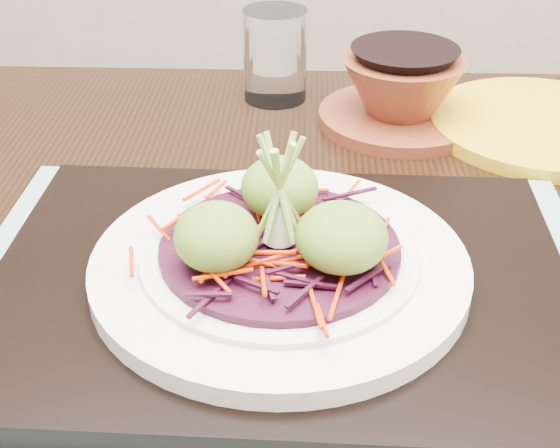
{
  "coord_description": "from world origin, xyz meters",
  "views": [
    {
      "loc": [
        0.02,
        -0.54,
        1.07
      ],
      "look_at": [
        0.01,
        -0.1,
        0.79
      ],
      "focal_mm": 50.0,
      "sensor_mm": 36.0,
      "label": 1
    }
  ],
  "objects_px": {
    "white_plate": "(280,264)",
    "yellow_plate": "(542,125)",
    "serving_tray": "(280,285)",
    "terracotta_bowl_set": "(401,95)",
    "dining_table": "(279,378)",
    "water_glass": "(275,55)"
  },
  "relations": [
    {
      "from": "water_glass",
      "to": "yellow_plate",
      "type": "bearing_deg",
      "value": -17.03
    },
    {
      "from": "white_plate",
      "to": "serving_tray",
      "type": "bearing_deg",
      "value": 0.0
    },
    {
      "from": "water_glass",
      "to": "white_plate",
      "type": "bearing_deg",
      "value": -88.63
    },
    {
      "from": "dining_table",
      "to": "white_plate",
      "type": "xyz_separation_m",
      "value": [
        0.0,
        -0.03,
        0.13
      ]
    },
    {
      "from": "terracotta_bowl_set",
      "to": "white_plate",
      "type": "bearing_deg",
      "value": -111.99
    },
    {
      "from": "yellow_plate",
      "to": "terracotta_bowl_set",
      "type": "bearing_deg",
      "value": 172.57
    },
    {
      "from": "white_plate",
      "to": "yellow_plate",
      "type": "xyz_separation_m",
      "value": [
        0.25,
        0.27,
        -0.02
      ]
    },
    {
      "from": "terracotta_bowl_set",
      "to": "water_glass",
      "type": "bearing_deg",
      "value": 153.44
    },
    {
      "from": "yellow_plate",
      "to": "dining_table",
      "type": "bearing_deg",
      "value": -136.38
    },
    {
      "from": "terracotta_bowl_set",
      "to": "yellow_plate",
      "type": "relative_size",
      "value": 0.85
    },
    {
      "from": "white_plate",
      "to": "water_glass",
      "type": "height_order",
      "value": "water_glass"
    },
    {
      "from": "serving_tray",
      "to": "terracotta_bowl_set",
      "type": "bearing_deg",
      "value": 70.97
    },
    {
      "from": "dining_table",
      "to": "yellow_plate",
      "type": "bearing_deg",
      "value": 45.38
    },
    {
      "from": "white_plate",
      "to": "water_glass",
      "type": "relative_size",
      "value": 2.67
    },
    {
      "from": "white_plate",
      "to": "terracotta_bowl_set",
      "type": "relative_size",
      "value": 1.35
    },
    {
      "from": "dining_table",
      "to": "serving_tray",
      "type": "relative_size",
      "value": 3.18
    },
    {
      "from": "serving_tray",
      "to": "water_glass",
      "type": "bearing_deg",
      "value": 94.33
    },
    {
      "from": "dining_table",
      "to": "white_plate",
      "type": "bearing_deg",
      "value": -87.03
    },
    {
      "from": "serving_tray",
      "to": "terracotta_bowl_set",
      "type": "distance_m",
      "value": 0.31
    },
    {
      "from": "dining_table",
      "to": "white_plate",
      "type": "height_order",
      "value": "white_plate"
    },
    {
      "from": "serving_tray",
      "to": "terracotta_bowl_set",
      "type": "height_order",
      "value": "terracotta_bowl_set"
    },
    {
      "from": "white_plate",
      "to": "dining_table",
      "type": "bearing_deg",
      "value": 91.21
    }
  ]
}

